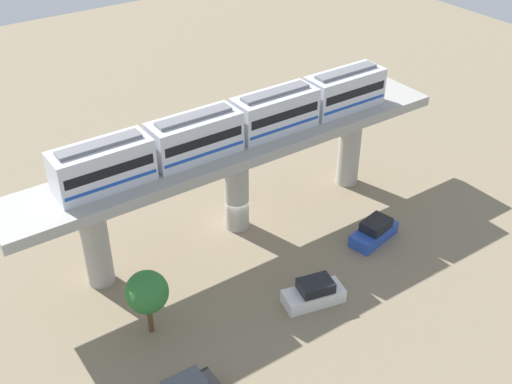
{
  "coord_description": "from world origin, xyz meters",
  "views": [
    {
      "loc": [
        34.88,
        -22.34,
        30.5
      ],
      "look_at": [
        2.5,
        0.1,
        4.58
      ],
      "focal_mm": 44.75,
      "sensor_mm": 36.0,
      "label": 1
    }
  ],
  "objects_px": {
    "parked_car_blue": "(374,232)",
    "parked_car_white": "(314,293)",
    "tree_near_viaduct": "(147,292)",
    "train": "(236,124)"
  },
  "relations": [
    {
      "from": "parked_car_blue",
      "to": "parked_car_white",
      "type": "relative_size",
      "value": 1.0
    },
    {
      "from": "parked_car_blue",
      "to": "parked_car_white",
      "type": "xyz_separation_m",
      "value": [
        2.8,
        -8.29,
        0.0
      ]
    },
    {
      "from": "train",
      "to": "tree_near_viaduct",
      "type": "bearing_deg",
      "value": -59.69
    },
    {
      "from": "tree_near_viaduct",
      "to": "parked_car_white",
      "type": "bearing_deg",
      "value": 69.64
    },
    {
      "from": "parked_car_white",
      "to": "tree_near_viaduct",
      "type": "relative_size",
      "value": 0.94
    },
    {
      "from": "parked_car_white",
      "to": "tree_near_viaduct",
      "type": "xyz_separation_m",
      "value": [
        -3.88,
        -10.45,
        2.6
      ]
    },
    {
      "from": "train",
      "to": "tree_near_viaduct",
      "type": "distance_m",
      "value": 14.07
    },
    {
      "from": "parked_car_white",
      "to": "train",
      "type": "bearing_deg",
      "value": -170.05
    },
    {
      "from": "parked_car_white",
      "to": "tree_near_viaduct",
      "type": "bearing_deg",
      "value": -97.08
    },
    {
      "from": "parked_car_blue",
      "to": "tree_near_viaduct",
      "type": "relative_size",
      "value": 0.94
    }
  ]
}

